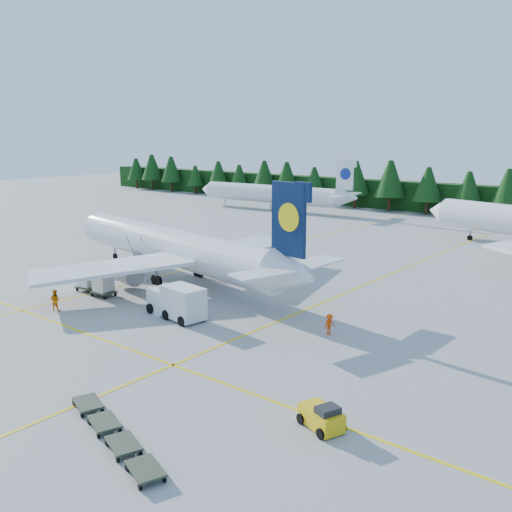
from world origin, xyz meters
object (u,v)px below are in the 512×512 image
Objects in this scene: service_truck at (176,301)px; baggage_tug at (322,417)px; airstairs at (134,271)px; airliner_navy at (166,246)px.

service_truck is 22.10m from baggage_tug.
airstairs is at bearing 177.23° from baggage_tug.
baggage_tug is (20.42, -8.41, -0.77)m from service_truck.
airliner_navy is 6.37× the size of service_truck.
baggage_tug is (31.77, -17.74, -2.87)m from airliner_navy.
airliner_navy is at bearing 171.84° from baggage_tug.
airstairs is at bearing -127.29° from airliner_navy.
baggage_tug is at bearing -14.23° from service_truck.
airstairs reaches higher than baggage_tug.
airliner_navy is 6.68× the size of airstairs.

